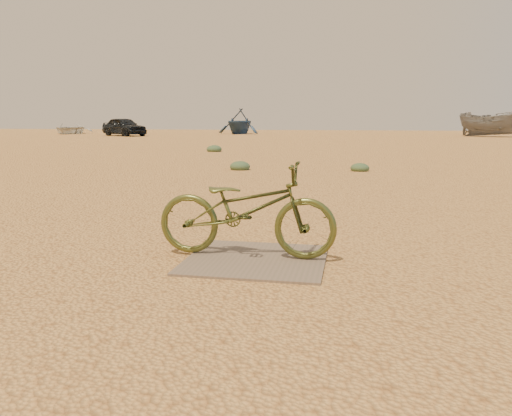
% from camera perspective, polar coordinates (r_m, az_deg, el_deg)
% --- Properties ---
extents(ground, '(120.00, 120.00, 0.00)m').
position_cam_1_polar(ground, '(5.58, -1.01, -4.25)').
color(ground, '#E2A55B').
rests_on(ground, ground).
extents(plywood_board, '(1.37, 1.30, 0.02)m').
position_cam_1_polar(plywood_board, '(4.98, 0.00, -5.89)').
color(plywood_board, brown).
rests_on(plywood_board, ground).
extents(bicycle, '(1.81, 0.65, 0.95)m').
position_cam_1_polar(bicycle, '(4.98, -1.14, -0.16)').
color(bicycle, '#4B5123').
rests_on(bicycle, plywood_board).
extents(car, '(4.82, 3.91, 1.54)m').
position_cam_1_polar(car, '(43.81, -14.85, 8.98)').
color(car, black).
rests_on(car, ground).
extents(boat_near_left, '(4.43, 5.51, 1.01)m').
position_cam_1_polar(boat_near_left, '(51.86, -20.57, 8.51)').
color(boat_near_left, silver).
rests_on(boat_near_left, ground).
extents(boat_far_left, '(4.76, 5.26, 2.42)m').
position_cam_1_polar(boat_far_left, '(48.15, -1.91, 9.90)').
color(boat_far_left, navy).
rests_on(boat_far_left, ground).
extents(boat_mid_right, '(5.60, 4.77, 2.09)m').
position_cam_1_polar(boat_mid_right, '(44.43, 25.42, 8.72)').
color(boat_mid_right, slate).
rests_on(boat_mid_right, ground).
extents(kale_a, '(0.56, 0.56, 0.31)m').
position_cam_1_polar(kale_a, '(13.93, -1.85, 4.40)').
color(kale_a, '#4B6443').
rests_on(kale_a, ground).
extents(kale_b, '(0.51, 0.51, 0.28)m').
position_cam_1_polar(kale_b, '(13.85, 11.77, 4.17)').
color(kale_b, '#4B6443').
rests_on(kale_b, ground).
extents(kale_c, '(0.66, 0.66, 0.36)m').
position_cam_1_polar(kale_c, '(21.85, -4.80, 6.45)').
color(kale_c, '#4B6443').
rests_on(kale_c, ground).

